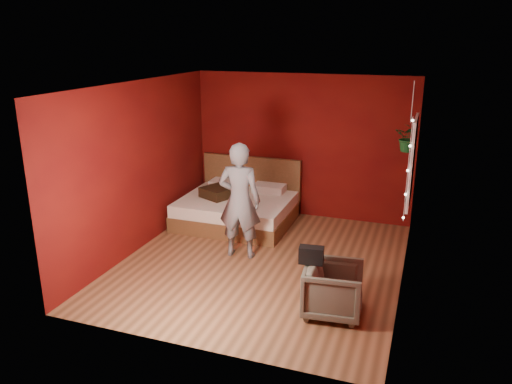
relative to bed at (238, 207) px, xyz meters
name	(u,v)px	position (x,y,z in m)	size (l,w,h in m)	color
floor	(262,263)	(0.95, -1.47, -0.27)	(4.50, 4.50, 0.00)	#915C3A
room_walls	(262,153)	(0.95, -1.47, 1.40)	(4.04, 4.54, 2.62)	#64100A
window	(412,162)	(2.92, -0.57, 1.23)	(0.05, 0.97, 1.27)	white
fairy_lights	(408,171)	(2.89, -1.10, 1.23)	(0.04, 0.04, 1.45)	silver
bed	(238,207)	(0.00, 0.00, 0.00)	(1.92, 1.63, 1.06)	brown
person	(240,201)	(0.55, -1.33, 0.61)	(0.64, 0.42, 1.77)	slate
armchair	(333,290)	(2.21, -2.52, 0.04)	(0.68, 0.70, 0.64)	#615C4D
handbag	(311,255)	(1.94, -2.55, 0.47)	(0.29, 0.15, 0.21)	black
throw_pillow	(218,192)	(-0.33, -0.14, 0.29)	(0.49, 0.49, 0.18)	black
hanging_plant	(409,137)	(2.83, -0.12, 1.49)	(0.47, 0.43, 1.06)	silver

